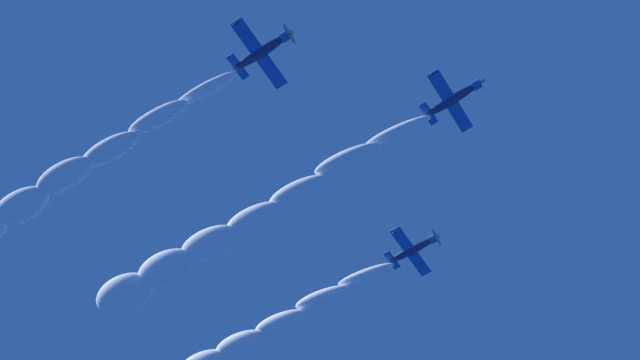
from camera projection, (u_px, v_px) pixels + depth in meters
airplane_lead at (454, 99)px, 79.38m from camera, size 7.49×7.03×2.43m
airplane_left_wingman at (414, 249)px, 92.35m from camera, size 7.48×7.04×2.35m
airplane_right_wingman at (263, 51)px, 75.22m from camera, size 7.48×7.05×2.37m
smoke_trail_lead at (198, 251)px, 87.06m from camera, size 27.05×39.58×8.01m
smoke_trail_right_wingman at (10, 212)px, 82.77m from camera, size 27.30×38.85×7.83m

